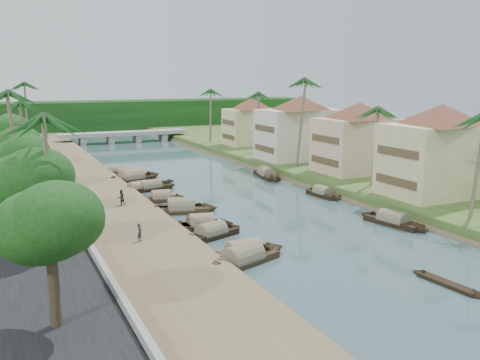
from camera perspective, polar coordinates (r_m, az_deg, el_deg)
name	(u,v)px	position (r m, az deg, el deg)	size (l,w,h in m)	color
ground	(282,219)	(55.26, 4.45, -4.14)	(220.00, 220.00, 0.00)	#3D565C
left_bank	(90,191)	(68.70, -15.74, -1.19)	(10.00, 180.00, 0.80)	brown
right_bank	(327,170)	(81.56, 9.27, 1.09)	(16.00, 180.00, 1.20)	#2D491D
road	(15,195)	(67.90, -22.84, -1.52)	(8.00, 180.00, 1.40)	black
retaining_wall	(54,187)	(68.02, -19.27, -0.69)	(0.40, 180.00, 1.10)	gray
treeline	(100,116)	(149.18, -14.72, 6.61)	(120.00, 14.00, 8.00)	black
bridge	(124,135)	(122.01, -12.31, 4.75)	(28.00, 4.00, 2.40)	gray
building_near	(439,149)	(63.91, 20.51, 3.09)	(14.85, 14.85, 10.20)	beige
building_mid	(359,137)	(76.55, 12.53, 4.52)	(14.11, 14.11, 9.70)	beige
building_far	(300,127)	(87.49, 6.45, 5.65)	(15.59, 15.59, 10.20)	beige
building_distant	(252,121)	(105.52, 1.26, 6.34)	(12.62, 12.62, 9.20)	beige
sampan_0	(243,259)	(41.97, 0.32, -8.43)	(9.11, 4.91, 2.36)	black
sampan_1	(239,259)	(42.08, -0.14, -8.39)	(6.76, 3.45, 2.01)	black
sampan_2	(244,252)	(43.52, 0.40, -7.73)	(8.01, 2.17, 2.11)	black
sampan_3	(211,233)	(48.63, -3.09, -5.72)	(7.77, 4.17, 2.09)	black
sampan_4	(199,225)	(51.62, -4.42, -4.76)	(6.18, 1.67, 1.81)	black
sampan_5	(201,224)	(51.62, -4.16, -4.74)	(6.78, 3.11, 2.12)	black
sampan_6	(181,209)	(57.84, -6.31, -3.05)	(8.49, 3.75, 2.44)	black
sampan_7	(180,207)	(58.82, -6.47, -2.84)	(6.91, 3.00, 1.86)	black
sampan_8	(161,198)	(63.18, -8.43, -1.92)	(6.29, 2.19, 1.95)	black
sampan_9	(150,187)	(69.52, -9.56, -0.78)	(7.84, 3.13, 1.98)	black
sampan_10	(138,189)	(68.98, -10.79, -0.91)	(6.92, 3.73, 1.93)	black
sampan_11	(132,178)	(76.33, -11.47, 0.21)	(9.16, 4.17, 2.53)	black
sampan_12	(129,175)	(78.86, -11.74, 0.53)	(9.12, 2.98, 2.14)	black
sampan_13	(117,171)	(82.33, -13.03, 0.91)	(6.74, 3.22, 1.87)	black
sampan_14	(393,221)	(54.80, 16.01, -4.22)	(3.24, 8.57, 2.06)	black
sampan_15	(323,193)	(65.87, 8.83, -1.41)	(2.02, 6.87, 1.87)	black
sampan_16	(266,174)	(77.69, 2.84, 0.60)	(3.16, 9.55, 2.28)	black
canoe_0	(447,284)	(40.70, 21.24, -10.32)	(1.52, 6.44, 0.84)	black
canoe_1	(200,237)	(48.64, -4.25, -6.11)	(4.59, 0.94, 0.74)	black
canoe_2	(157,183)	(73.79, -8.82, -0.32)	(5.53, 2.17, 0.80)	black
palm_0	(480,118)	(54.76, 24.23, 6.09)	(3.20, 3.20, 11.20)	#705E4A
palm_1	(376,110)	(67.19, 14.28, 7.21)	(3.20, 3.20, 10.93)	#705E4A
palm_2	(300,82)	(79.74, 6.41, 10.36)	(3.20, 3.20, 14.32)	#705E4A
palm_3	(258,95)	(94.09, 1.88, 9.07)	(3.20, 3.20, 11.89)	#705E4A
palm_4	(43,120)	(40.32, -20.30, 6.01)	(3.20, 3.20, 11.74)	#705E4A
palm_5	(14,95)	(60.57, -22.97, 8.34)	(3.20, 3.20, 12.93)	#705E4A
palm_6	(26,104)	(77.72, -21.87, 7.50)	(3.20, 3.20, 11.10)	#705E4A
palm_7	(210,92)	(109.15, -3.22, 9.40)	(3.20, 3.20, 12.05)	#705E4A
palm_8	(24,85)	(106.02, -22.02, 9.38)	(3.20, 3.20, 13.37)	#705E4A
tree_0	(49,225)	(28.99, -19.68, -4.50)	(4.76, 4.76, 7.60)	#453627
tree_1	(31,181)	(42.44, -21.42, -0.13)	(5.47, 5.47, 7.67)	#453627
tree_2	(22,157)	(53.27, -22.21, 2.25)	(4.42, 4.42, 7.58)	#453627
tree_3	(16,147)	(68.31, -22.81, 3.23)	(5.40, 5.40, 7.07)	#453627
tree_4	(10,131)	(86.71, -23.33, 4.83)	(5.10, 5.10, 7.23)	#453627
tree_5	(8,126)	(99.58, -23.55, 5.28)	(4.55, 4.55, 6.64)	#453627
tree_6	(321,124)	(91.43, 8.66, 5.90)	(5.02, 5.02, 7.46)	#453627
person_near	(140,232)	(45.63, -10.65, -5.51)	(0.56, 0.37, 1.54)	#26242C
person_far	(121,197)	(58.65, -12.58, -1.83)	(0.82, 0.64, 1.69)	#302D21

